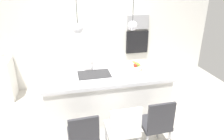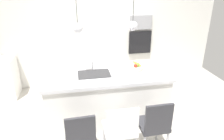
% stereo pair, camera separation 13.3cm
% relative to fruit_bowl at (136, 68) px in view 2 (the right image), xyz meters
% --- Properties ---
extents(floor, '(6.60, 6.60, 0.00)m').
position_rel_fruit_bowl_xyz_m(floor, '(-0.55, -0.04, -1.00)').
color(floor, '#BCB7AD').
rests_on(floor, ground).
extents(back_wall, '(6.00, 0.10, 2.60)m').
position_rel_fruit_bowl_xyz_m(back_wall, '(-0.55, 1.61, 0.30)').
color(back_wall, silver).
rests_on(back_wall, ground).
extents(kitchen_island, '(2.16, 0.96, 0.95)m').
position_rel_fruit_bowl_xyz_m(kitchen_island, '(-0.55, -0.04, -0.52)').
color(kitchen_island, white).
rests_on(kitchen_island, ground).
extents(sink_basin, '(0.56, 0.40, 0.02)m').
position_rel_fruit_bowl_xyz_m(sink_basin, '(-0.77, -0.04, -0.05)').
color(sink_basin, '#2D2D30').
rests_on(sink_basin, kitchen_island).
extents(faucet, '(0.02, 0.17, 0.22)m').
position_rel_fruit_bowl_xyz_m(faucet, '(-0.77, 0.17, 0.10)').
color(faucet, silver).
rests_on(faucet, kitchen_island).
extents(fruit_bowl, '(0.26, 0.26, 0.16)m').
position_rel_fruit_bowl_xyz_m(fruit_bowl, '(0.00, 0.00, 0.00)').
color(fruit_bowl, beige).
rests_on(fruit_bowl, kitchen_island).
extents(microwave, '(0.54, 0.08, 0.34)m').
position_rel_fruit_bowl_xyz_m(microwave, '(0.56, 1.54, 0.52)').
color(microwave, '#9E9EA3').
rests_on(microwave, back_wall).
extents(oven, '(0.56, 0.08, 0.56)m').
position_rel_fruit_bowl_xyz_m(oven, '(0.56, 1.54, 0.02)').
color(oven, black).
rests_on(oven, back_wall).
extents(chair_near, '(0.43, 0.45, 0.86)m').
position_rel_fruit_bowl_xyz_m(chair_near, '(-1.08, -1.00, -0.51)').
color(chair_near, '#333338').
rests_on(chair_near, ground).
extents(chair_middle, '(0.46, 0.43, 0.91)m').
position_rel_fruit_bowl_xyz_m(chair_middle, '(-0.51, -1.00, -0.49)').
color(chair_middle, white).
rests_on(chair_middle, ground).
extents(chair_far, '(0.42, 0.43, 0.92)m').
position_rel_fruit_bowl_xyz_m(chair_far, '(-0.00, -1.00, -0.48)').
color(chair_far, '#333338').
rests_on(chair_far, ground).
extents(pendant_light_left, '(0.16, 0.16, 0.76)m').
position_rel_fruit_bowl_xyz_m(pendant_light_left, '(-1.00, -0.04, 0.77)').
color(pendant_light_left, silver).
extents(pendant_light_right, '(0.16, 0.16, 0.76)m').
position_rel_fruit_bowl_xyz_m(pendant_light_right, '(-0.10, -0.04, 0.77)').
color(pendant_light_right, silver).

